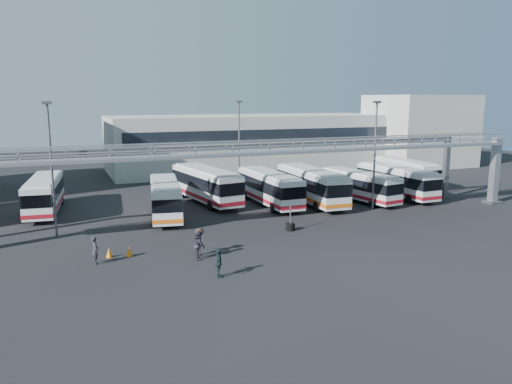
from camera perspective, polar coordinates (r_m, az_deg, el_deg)
name	(u,v)px	position (r m, az deg, el deg)	size (l,w,h in m)	color
ground	(291,242)	(36.98, 4.05, -5.73)	(140.00, 140.00, 0.00)	black
gantry	(261,159)	(41.13, 0.56, 3.79)	(51.40, 5.15, 7.10)	#94969C
warehouse	(253,142)	(75.40, -0.40, 5.72)	(42.00, 14.00, 8.00)	#9E9E99
building_right	(419,130)	(83.55, 18.14, 6.71)	(14.00, 12.00, 11.00)	#B2B2AD
light_pole_left	(51,162)	(40.12, -22.35, 3.14)	(0.70, 0.35, 10.21)	#4C4F54
light_pole_mid	(375,150)	(47.92, 13.44, 4.73)	(0.70, 0.35, 10.21)	#4C4F54
light_pole_back	(239,140)	(57.52, -1.94, 5.94)	(0.70, 0.35, 10.21)	#4C4F54
bus_1	(44,193)	(49.86, -23.05, -0.15)	(3.61, 11.01, 3.28)	silver
bus_3	(165,197)	(45.07, -10.35, -0.59)	(4.20, 10.84, 3.21)	silver
bus_4	(206,184)	(50.61, -5.74, 0.95)	(4.30, 11.87, 3.53)	silver
bus_5	(269,187)	(49.26, 1.54, 0.59)	(2.58, 10.92, 3.31)	silver
bus_6	(311,185)	(50.28, 6.34, 0.86)	(3.12, 11.63, 3.51)	silver
bus_7	(358,185)	(52.31, 11.63, 0.81)	(3.86, 10.34, 3.07)	silver
bus_8	(396,180)	(55.46, 15.75, 1.30)	(2.90, 10.87, 3.28)	silver
bus_9	(405,171)	(63.08, 16.63, 2.28)	(3.09, 10.59, 3.18)	silver
pedestrian_a	(95,250)	(33.52, -17.91, -6.34)	(0.66, 0.43, 1.81)	#23222A
pedestrian_b	(199,245)	(33.12, -6.53, -6.03)	(0.91, 0.71, 1.87)	#26222F
pedestrian_c	(200,242)	(33.86, -6.46, -5.66)	(1.21, 0.69, 1.87)	black
pedestrian_d	(219,263)	(29.66, -4.29, -8.11)	(1.03, 0.43, 1.76)	black
cone_left	(129,251)	(34.64, -14.29, -6.59)	(0.42, 0.42, 0.67)	orange
cone_right	(109,252)	(34.76, -16.44, -6.65)	(0.41, 0.41, 0.66)	orange
tire_stack	(290,226)	(40.08, 3.94, -3.91)	(0.74, 0.74, 2.11)	black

